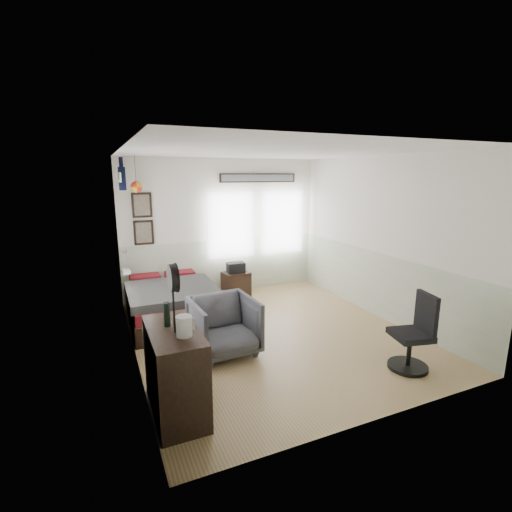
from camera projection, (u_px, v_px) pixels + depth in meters
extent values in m
cube|color=#997B4B|center=(272.00, 334.00, 5.69)|extent=(4.00, 4.50, 0.01)
cube|color=silver|center=(224.00, 227.00, 7.41)|extent=(4.00, 0.02, 2.70)
cube|color=silver|center=(382.00, 291.00, 3.38)|extent=(4.00, 0.02, 2.70)
cube|color=silver|center=(129.00, 260.00, 4.61)|extent=(0.02, 4.50, 2.70)
cube|color=silver|center=(381.00, 238.00, 6.18)|extent=(0.02, 4.50, 2.70)
cube|color=white|center=(274.00, 151.00, 5.10)|extent=(4.00, 4.50, 0.02)
cube|color=#B4BE9D|center=(224.00, 266.00, 7.57)|extent=(4.00, 0.01, 1.10)
cube|color=#B4BE9D|center=(135.00, 320.00, 4.79)|extent=(0.01, 4.50, 1.10)
cube|color=#B4BE9D|center=(377.00, 284.00, 6.35)|extent=(0.01, 4.50, 1.10)
cube|color=silver|center=(128.00, 244.00, 5.10)|extent=(0.03, 2.20, 1.35)
cube|color=silver|center=(231.00, 225.00, 7.42)|extent=(0.95, 0.03, 1.30)
cube|color=silver|center=(282.00, 222.00, 7.87)|extent=(0.95, 0.03, 1.30)
cube|color=black|center=(144.00, 233.00, 6.77)|extent=(0.35, 0.03, 0.45)
cube|color=black|center=(142.00, 205.00, 6.66)|extent=(0.35, 0.03, 0.45)
cube|color=#7F7259|center=(144.00, 233.00, 6.75)|extent=(0.27, 0.01, 0.37)
cube|color=#7F7259|center=(142.00, 205.00, 6.64)|extent=(0.27, 0.01, 0.37)
cube|color=black|center=(258.00, 178.00, 7.46)|extent=(1.65, 0.03, 0.18)
cube|color=gray|center=(259.00, 178.00, 7.45)|extent=(1.58, 0.01, 0.13)
cube|color=white|center=(119.00, 177.00, 5.44)|extent=(0.02, 0.48, 0.14)
sphere|color=red|center=(136.00, 187.00, 6.31)|extent=(0.20, 0.20, 0.20)
cube|color=#38231B|center=(171.00, 310.00, 6.23)|extent=(1.36, 1.93, 0.30)
cube|color=maroon|center=(171.00, 297.00, 6.18)|extent=(1.32, 1.89, 0.17)
cube|color=#353535|center=(173.00, 292.00, 5.96)|extent=(1.41, 1.38, 0.13)
cube|color=maroon|center=(145.00, 279.00, 6.71)|extent=(0.53, 0.33, 0.13)
cube|color=maroon|center=(179.00, 275.00, 6.95)|extent=(0.53, 0.33, 0.13)
cube|color=#38231B|center=(175.00, 371.00, 3.74)|extent=(0.48, 1.00, 0.90)
imported|color=#515058|center=(224.00, 326.00, 5.01)|extent=(0.87, 0.89, 0.77)
cube|color=#38231B|center=(236.00, 284.00, 7.38)|extent=(0.54, 0.45, 0.49)
cylinder|color=black|center=(408.00, 366.00, 4.67)|extent=(0.49, 0.49, 0.05)
cylinder|color=black|center=(409.00, 351.00, 4.63)|extent=(0.06, 0.06, 0.38)
cube|color=black|center=(411.00, 335.00, 4.58)|extent=(0.52, 0.52, 0.08)
cube|color=black|center=(427.00, 312.00, 4.55)|extent=(0.14, 0.40, 0.49)
cylinder|color=silver|center=(184.00, 326.00, 3.48)|extent=(0.15, 0.15, 0.20)
cube|color=silver|center=(193.00, 324.00, 3.51)|extent=(0.02, 0.02, 0.12)
cylinder|color=black|center=(167.00, 314.00, 3.70)|extent=(0.06, 0.06, 0.25)
cylinder|color=black|center=(174.00, 306.00, 3.53)|extent=(0.02, 0.02, 0.53)
cylinder|color=black|center=(172.00, 278.00, 3.46)|extent=(0.05, 0.26, 0.26)
cylinder|color=black|center=(176.00, 278.00, 3.48)|extent=(0.02, 0.28, 0.28)
cube|color=black|center=(236.00, 267.00, 7.31)|extent=(0.35, 0.24, 0.20)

